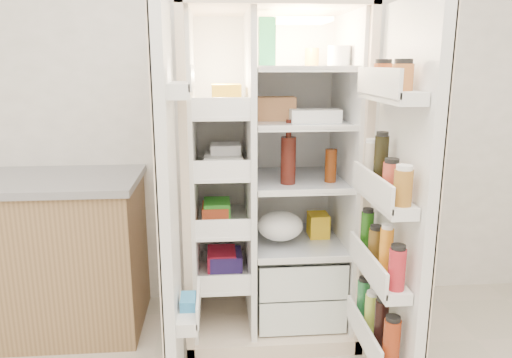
{
  "coord_description": "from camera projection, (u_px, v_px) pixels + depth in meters",
  "views": [
    {
      "loc": [
        -0.1,
        -0.97,
        1.51
      ],
      "look_at": [
        0.09,
        1.25,
        0.97
      ],
      "focal_mm": 34.0,
      "sensor_mm": 36.0,
      "label": 1
    }
  ],
  "objects": [
    {
      "name": "wall_back",
      "position": [
        231.0,
        89.0,
        2.92
      ],
      "size": [
        4.0,
        0.02,
        2.7
      ],
      "primitive_type": "cube",
      "color": "white",
      "rests_on": "floor"
    },
    {
      "name": "refrigerator",
      "position": [
        271.0,
        201.0,
        2.74
      ],
      "size": [
        0.92,
        0.7,
        1.8
      ],
      "color": "beige",
      "rests_on": "floor"
    },
    {
      "name": "freezer_door",
      "position": [
        169.0,
        210.0,
        2.08
      ],
      "size": [
        0.15,
        0.4,
        1.72
      ],
      "color": "white",
      "rests_on": "floor"
    },
    {
      "name": "fridge_door",
      "position": [
        398.0,
        214.0,
        2.08
      ],
      "size": [
        0.17,
        0.58,
        1.72
      ],
      "color": "white",
      "rests_on": "floor"
    },
    {
      "name": "kitchen_counter",
      "position": [
        33.0,
        254.0,
        2.74
      ],
      "size": [
        1.24,
        0.66,
        0.9
      ],
      "color": "olive",
      "rests_on": "floor"
    }
  ]
}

